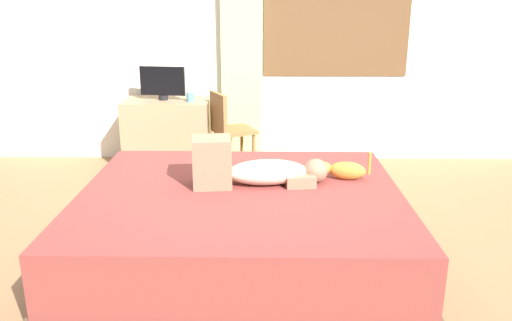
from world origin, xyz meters
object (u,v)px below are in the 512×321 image
Objects in this scene: person_lying at (253,169)px; cup at (190,97)px; cat at (345,170)px; tv_monitor at (163,83)px; chair_by_desk at (228,127)px; desk at (169,134)px; bed at (241,227)px.

person_lying is 2.02m from cup.
cat is (0.65, 0.11, -0.05)m from person_lying.
person_lying reaches higher than cat.
tv_monitor is (-0.99, 1.99, 0.29)m from person_lying.
chair_by_desk is (-0.95, 1.64, -0.08)m from cat.
tv_monitor reaches higher than cup.
person_lying is 2.22m from desk.
tv_monitor is (-0.91, 2.12, 0.66)m from bed.
bed is at bearing -67.65° from desk.
desk is 0.50m from cup.
person_lying is at bearing -80.41° from chair_by_desk.
cup reaches higher than cat.
tv_monitor reaches higher than chair_by_desk.
person_lying is 1.05× the size of desk.
chair_by_desk is (0.39, -0.14, -0.28)m from cup.
tv_monitor is at bearing 116.44° from person_lying.
cup is at bearing -17.03° from tv_monitor.
cat is at bearing 9.95° from person_lying.
chair_by_desk is at bearing 99.59° from person_lying.
cat is at bearing 18.38° from bed.
bed is at bearing -122.55° from person_lying.
cat is at bearing -49.48° from desk.
person_lying reaches higher than desk.
chair_by_desk is at bearing 96.48° from bed.
cup reaches higher than bed.
cup is 0.50m from chair_by_desk.
desk is at bearing 112.35° from bed.
person_lying is (0.08, 0.13, 0.38)m from bed.
desk is at bearing 130.52° from cat.
bed is 2.18m from cup.
cat is 0.39× the size of desk.
chair_by_desk reaches higher than bed.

